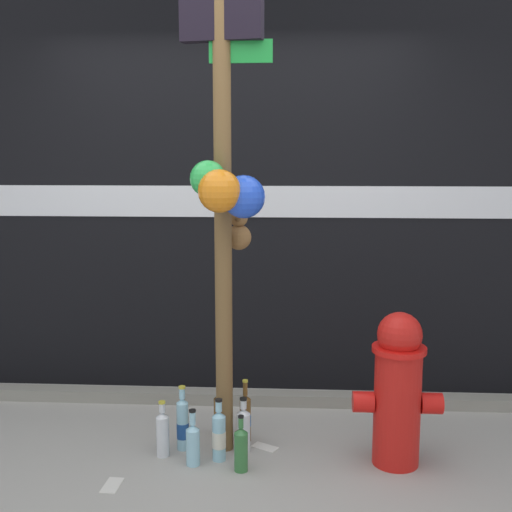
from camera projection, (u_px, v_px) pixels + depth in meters
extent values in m
plane|color=#9E9B93|center=(209.00, 486.00, 3.25)|extent=(14.00, 14.00, 0.00)
cube|color=black|center=(234.00, 172.00, 4.47)|extent=(10.00, 0.20, 3.11)
cube|color=silver|center=(195.00, 201.00, 4.41)|extent=(5.20, 0.01, 0.22)
cube|color=gray|center=(230.00, 397.00, 4.33)|extent=(8.00, 0.12, 0.08)
cylinder|color=brown|center=(223.00, 230.00, 3.47)|extent=(0.10, 0.10, 2.55)
cube|color=#198C33|center=(241.00, 51.00, 3.32)|extent=(0.34, 0.02, 0.12)
cube|color=black|center=(221.00, 5.00, 3.28)|extent=(0.45, 0.16, 0.36)
sphere|color=green|center=(208.00, 179.00, 3.30)|extent=(0.19, 0.19, 0.19)
sphere|color=orange|center=(220.00, 191.00, 3.23)|extent=(0.22, 0.22, 0.22)
sphere|color=blue|center=(244.00, 197.00, 3.31)|extent=(0.23, 0.23, 0.23)
sphere|color=brown|center=(239.00, 237.00, 3.59)|extent=(0.14, 0.14, 0.14)
sphere|color=brown|center=(239.00, 218.00, 3.57)|extent=(0.10, 0.10, 0.10)
sphere|color=brown|center=(233.00, 212.00, 3.57)|extent=(0.04, 0.04, 0.04)
sphere|color=brown|center=(245.00, 212.00, 3.56)|extent=(0.04, 0.04, 0.04)
sphere|color=brown|center=(238.00, 219.00, 3.53)|extent=(0.04, 0.04, 0.04)
cylinder|color=red|center=(397.00, 408.00, 3.44)|extent=(0.25, 0.25, 0.64)
cylinder|color=red|center=(399.00, 349.00, 3.39)|extent=(0.29, 0.29, 0.03)
sphere|color=red|center=(400.00, 334.00, 3.38)|extent=(0.24, 0.24, 0.24)
cylinder|color=red|center=(363.00, 402.00, 3.45)|extent=(0.11, 0.11, 0.11)
cylinder|color=red|center=(431.00, 403.00, 3.43)|extent=(0.11, 0.11, 0.11)
cylinder|color=#337038|center=(241.00, 452.00, 3.39)|extent=(0.07, 0.07, 0.21)
cone|color=#337038|center=(241.00, 431.00, 3.37)|extent=(0.07, 0.07, 0.03)
cylinder|color=#337038|center=(241.00, 423.00, 3.37)|extent=(0.03, 0.03, 0.06)
cylinder|color=black|center=(241.00, 417.00, 3.36)|extent=(0.03, 0.03, 0.01)
cylinder|color=#93CCE0|center=(183.00, 426.00, 3.64)|extent=(0.07, 0.07, 0.28)
cone|color=#93CCE0|center=(182.00, 401.00, 3.61)|extent=(0.07, 0.07, 0.03)
cylinder|color=#93CCE0|center=(182.00, 393.00, 3.61)|extent=(0.03, 0.03, 0.06)
cylinder|color=#1E478C|center=(183.00, 430.00, 3.64)|extent=(0.07, 0.07, 0.09)
cylinder|color=gold|center=(182.00, 387.00, 3.60)|extent=(0.04, 0.04, 0.01)
cylinder|color=silver|center=(163.00, 436.00, 3.56)|extent=(0.07, 0.07, 0.23)
cone|color=silver|center=(162.00, 415.00, 3.54)|extent=(0.07, 0.07, 0.03)
cylinder|color=silver|center=(162.00, 408.00, 3.53)|extent=(0.03, 0.03, 0.05)
cylinder|color=gold|center=(162.00, 402.00, 3.53)|extent=(0.04, 0.04, 0.01)
cylinder|color=#93CCE0|center=(193.00, 447.00, 3.46)|extent=(0.08, 0.08, 0.20)
cone|color=#93CCE0|center=(193.00, 427.00, 3.44)|extent=(0.08, 0.08, 0.03)
cylinder|color=#93CCE0|center=(193.00, 418.00, 3.43)|extent=(0.03, 0.03, 0.07)
cylinder|color=black|center=(192.00, 411.00, 3.43)|extent=(0.04, 0.04, 0.01)
cylinder|color=silver|center=(243.00, 432.00, 3.62)|extent=(0.08, 0.08, 0.22)
cone|color=silver|center=(243.00, 411.00, 3.60)|extent=(0.08, 0.08, 0.03)
cylinder|color=silver|center=(243.00, 404.00, 3.59)|extent=(0.04, 0.04, 0.05)
cylinder|color=black|center=(243.00, 399.00, 3.59)|extent=(0.04, 0.04, 0.01)
cylinder|color=brown|center=(220.00, 417.00, 3.84)|extent=(0.07, 0.07, 0.23)
cone|color=brown|center=(220.00, 397.00, 3.82)|extent=(0.07, 0.07, 0.03)
cylinder|color=brown|center=(220.00, 388.00, 3.81)|extent=(0.04, 0.04, 0.07)
cylinder|color=black|center=(220.00, 382.00, 3.80)|extent=(0.04, 0.04, 0.01)
cylinder|color=brown|center=(245.00, 420.00, 3.75)|extent=(0.07, 0.07, 0.26)
cone|color=brown|center=(245.00, 397.00, 3.72)|extent=(0.07, 0.07, 0.03)
cylinder|color=brown|center=(245.00, 389.00, 3.71)|extent=(0.03, 0.03, 0.08)
cylinder|color=#1E478C|center=(245.00, 420.00, 3.75)|extent=(0.07, 0.07, 0.07)
cylinder|color=gold|center=(245.00, 381.00, 3.71)|extent=(0.03, 0.03, 0.01)
cylinder|color=#93CCE0|center=(219.00, 438.00, 3.51)|extent=(0.07, 0.07, 0.25)
cone|color=#93CCE0|center=(219.00, 414.00, 3.49)|extent=(0.07, 0.07, 0.03)
cylinder|color=#93CCE0|center=(219.00, 406.00, 3.48)|extent=(0.04, 0.04, 0.06)
cylinder|color=silver|center=(219.00, 439.00, 3.51)|extent=(0.08, 0.08, 0.09)
cylinder|color=black|center=(219.00, 400.00, 3.47)|extent=(0.04, 0.04, 0.01)
cube|color=silver|center=(112.00, 485.00, 3.25)|extent=(0.09, 0.16, 0.01)
cube|color=silver|center=(265.00, 447.00, 3.68)|extent=(0.16, 0.14, 0.01)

